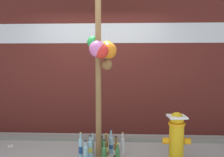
{
  "coord_description": "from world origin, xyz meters",
  "views": [
    {
      "loc": [
        0.48,
        -3.43,
        1.53
      ],
      "look_at": [
        0.3,
        0.31,
        1.24
      ],
      "focal_mm": 39.02,
      "sensor_mm": 36.0,
      "label": 1
    }
  ],
  "objects_px": {
    "bottle_2": "(111,144)",
    "bottle_6": "(123,145)",
    "bottle_5": "(104,153)",
    "bottle_8": "(102,147)",
    "bottle_7": "(106,147)",
    "memorial_post": "(102,45)",
    "bottle_4": "(90,148)",
    "fire_hydrant": "(176,135)",
    "bottle_0": "(86,152)",
    "bottle_9": "(93,145)",
    "bottle_1": "(116,150)",
    "bottle_10": "(81,148)",
    "bottle_3": "(117,154)"
  },
  "relations": [
    {
      "from": "bottle_0",
      "to": "bottle_9",
      "type": "bearing_deg",
      "value": 73.83
    },
    {
      "from": "bottle_5",
      "to": "bottle_10",
      "type": "relative_size",
      "value": 0.85
    },
    {
      "from": "bottle_5",
      "to": "bottle_4",
      "type": "bearing_deg",
      "value": 141.91
    },
    {
      "from": "bottle_0",
      "to": "bottle_10",
      "type": "bearing_deg",
      "value": 141.07
    },
    {
      "from": "fire_hydrant",
      "to": "bottle_9",
      "type": "distance_m",
      "value": 1.35
    },
    {
      "from": "bottle_4",
      "to": "bottle_6",
      "type": "distance_m",
      "value": 0.53
    },
    {
      "from": "bottle_2",
      "to": "bottle_5",
      "type": "xyz_separation_m",
      "value": [
        -0.09,
        -0.35,
        -0.02
      ]
    },
    {
      "from": "bottle_3",
      "to": "bottle_8",
      "type": "xyz_separation_m",
      "value": [
        -0.26,
        0.33,
        -0.01
      ]
    },
    {
      "from": "bottle_8",
      "to": "bottle_9",
      "type": "xyz_separation_m",
      "value": [
        -0.16,
        0.01,
        0.03
      ]
    },
    {
      "from": "bottle_7",
      "to": "bottle_10",
      "type": "xyz_separation_m",
      "value": [
        -0.39,
        -0.11,
        0.02
      ]
    },
    {
      "from": "memorial_post",
      "to": "bottle_2",
      "type": "xyz_separation_m",
      "value": [
        0.14,
        0.15,
        -1.61
      ]
    },
    {
      "from": "bottle_5",
      "to": "bottle_9",
      "type": "bearing_deg",
      "value": 123.13
    },
    {
      "from": "bottle_3",
      "to": "bottle_2",
      "type": "bearing_deg",
      "value": 107.93
    },
    {
      "from": "fire_hydrant",
      "to": "bottle_8",
      "type": "relative_size",
      "value": 2.5
    },
    {
      "from": "bottle_7",
      "to": "bottle_10",
      "type": "height_order",
      "value": "bottle_10"
    },
    {
      "from": "bottle_10",
      "to": "bottle_6",
      "type": "bearing_deg",
      "value": 15.03
    },
    {
      "from": "bottle_8",
      "to": "bottle_10",
      "type": "relative_size",
      "value": 0.74
    },
    {
      "from": "bottle_0",
      "to": "bottle_4",
      "type": "bearing_deg",
      "value": 63.34
    },
    {
      "from": "bottle_4",
      "to": "bottle_8",
      "type": "bearing_deg",
      "value": 38.44
    },
    {
      "from": "bottle_7",
      "to": "bottle_8",
      "type": "xyz_separation_m",
      "value": [
        -0.07,
        0.07,
        -0.02
      ]
    },
    {
      "from": "bottle_6",
      "to": "bottle_7",
      "type": "distance_m",
      "value": 0.27
    },
    {
      "from": "bottle_0",
      "to": "bottle_7",
      "type": "xyz_separation_m",
      "value": [
        0.3,
        0.18,
        0.01
      ]
    },
    {
      "from": "bottle_2",
      "to": "bottle_6",
      "type": "xyz_separation_m",
      "value": [
        0.19,
        -0.03,
        0.0
      ]
    },
    {
      "from": "bottle_3",
      "to": "bottle_10",
      "type": "xyz_separation_m",
      "value": [
        -0.58,
        0.15,
        0.03
      ]
    },
    {
      "from": "bottle_2",
      "to": "bottle_8",
      "type": "distance_m",
      "value": 0.15
    },
    {
      "from": "bottle_5",
      "to": "bottle_0",
      "type": "bearing_deg",
      "value": 165.92
    },
    {
      "from": "bottle_2",
      "to": "bottle_7",
      "type": "height_order",
      "value": "bottle_2"
    },
    {
      "from": "bottle_0",
      "to": "bottle_7",
      "type": "relative_size",
      "value": 0.84
    },
    {
      "from": "bottle_6",
      "to": "bottle_8",
      "type": "relative_size",
      "value": 1.19
    },
    {
      "from": "fire_hydrant",
      "to": "bottle_1",
      "type": "distance_m",
      "value": 0.95
    },
    {
      "from": "fire_hydrant",
      "to": "bottle_9",
      "type": "xyz_separation_m",
      "value": [
        -1.3,
        0.23,
        -0.25
      ]
    },
    {
      "from": "bottle_9",
      "to": "bottle_10",
      "type": "bearing_deg",
      "value": -131.31
    },
    {
      "from": "bottle_8",
      "to": "bottle_7",
      "type": "bearing_deg",
      "value": -46.1
    },
    {
      "from": "bottle_3",
      "to": "bottle_4",
      "type": "bearing_deg",
      "value": 156.84
    },
    {
      "from": "bottle_0",
      "to": "bottle_8",
      "type": "relative_size",
      "value": 1.0
    },
    {
      "from": "bottle_5",
      "to": "bottle_2",
      "type": "bearing_deg",
      "value": 76.24
    },
    {
      "from": "fire_hydrant",
      "to": "bottle_8",
      "type": "xyz_separation_m",
      "value": [
        -1.15,
        0.22,
        -0.28
      ]
    },
    {
      "from": "fire_hydrant",
      "to": "bottle_7",
      "type": "height_order",
      "value": "fire_hydrant"
    },
    {
      "from": "memorial_post",
      "to": "bottle_4",
      "type": "height_order",
      "value": "memorial_post"
    },
    {
      "from": "bottle_4",
      "to": "memorial_post",
      "type": "bearing_deg",
      "value": 6.08
    },
    {
      "from": "bottle_5",
      "to": "bottle_8",
      "type": "relative_size",
      "value": 1.15
    },
    {
      "from": "bottle_2",
      "to": "bottle_9",
      "type": "distance_m",
      "value": 0.3
    },
    {
      "from": "bottle_5",
      "to": "fire_hydrant",
      "type": "bearing_deg",
      "value": 5.25
    },
    {
      "from": "bottle_1",
      "to": "fire_hydrant",
      "type": "bearing_deg",
      "value": -2.31
    },
    {
      "from": "bottle_2",
      "to": "bottle_10",
      "type": "height_order",
      "value": "bottle_10"
    },
    {
      "from": "bottle_8",
      "to": "fire_hydrant",
      "type": "bearing_deg",
      "value": -11.08
    },
    {
      "from": "memorial_post",
      "to": "bottle_7",
      "type": "height_order",
      "value": "memorial_post"
    },
    {
      "from": "bottle_2",
      "to": "bottle_6",
      "type": "bearing_deg",
      "value": -8.96
    },
    {
      "from": "bottle_6",
      "to": "bottle_10",
      "type": "bearing_deg",
      "value": -164.97
    },
    {
      "from": "bottle_2",
      "to": "bottle_3",
      "type": "distance_m",
      "value": 0.37
    }
  ]
}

